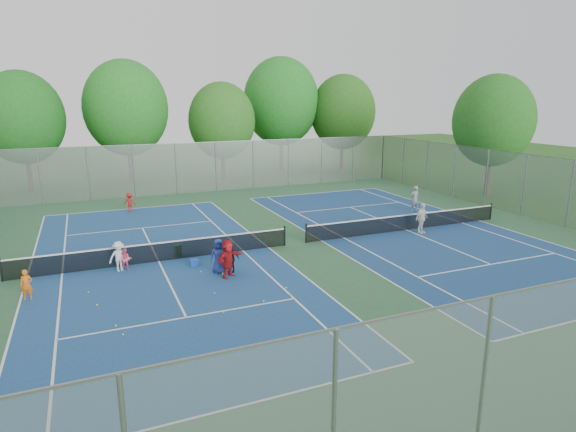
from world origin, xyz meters
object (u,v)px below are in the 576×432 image
Objects in this scene: ball_hopper at (178,250)px; instructor at (415,199)px; net_right at (407,223)px; ball_crate at (194,263)px; net_left at (158,252)px.

instructor reaches higher than ball_hopper.
instructor is (3.37, 3.71, 0.42)m from net_right.
ball_crate is 0.21× the size of instructor.
net_right is 22.55× the size of ball_hopper.
instructor is (16.38, 3.24, 0.59)m from ball_hopper.
instructor is at bearing 47.74° from net_right.
ball_crate is (1.41, -1.24, -0.30)m from net_left.
net_left is at bearing 11.95° from instructor.
ball_hopper is (-0.42, 1.71, 0.13)m from ball_crate.
net_left reaches higher than ball_crate.
net_right is 12.66m from ball_crate.
net_left and net_right have the same top height.
net_left is 1.90m from ball_crate.
ball_crate is at bearing -76.39° from ball_hopper.
net_left is 35.32× the size of ball_crate.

